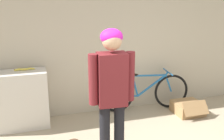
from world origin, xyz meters
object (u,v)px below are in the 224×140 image
Objects in this scene: bicycle at (144,92)px; cardboard_box at (188,108)px; person at (112,85)px; banana at (24,69)px.

bicycle is 3.10× the size of cardboard_box.
person is 3.13× the size of cardboard_box.
cardboard_box is at bearing 34.63° from person.
person reaches higher than bicycle.
bicycle is at bearing -0.77° from banana.
person is at bearing -55.56° from banana.
bicycle is 0.86m from cardboard_box.
banana is (-1.03, 1.51, -0.12)m from person.
bicycle is at bearing 57.35° from person.
cardboard_box is (1.80, 1.08, -0.98)m from person.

